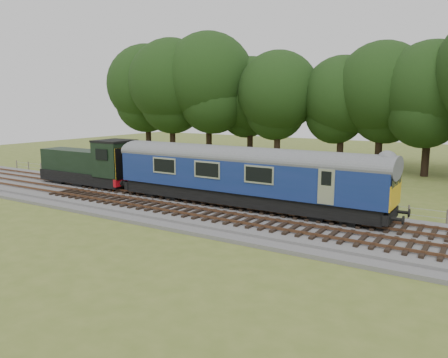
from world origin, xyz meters
The scene contains 9 objects.
ground centered at (0.00, 0.00, 0.00)m, with size 120.00×120.00×0.00m, color #546425.
ballast centered at (0.00, 0.00, 0.17)m, with size 70.00×7.00×0.35m, color #4C4C4F.
track_north centered at (0.00, 1.40, 0.42)m, with size 67.20×2.40×0.21m.
track_south centered at (0.00, -1.60, 0.42)m, with size 67.20×2.40×0.21m.
fence centered at (0.00, 4.50, 0.00)m, with size 64.00×0.12×1.00m, color #6B6054, non-canonical shape.
tree_line centered at (0.00, 22.00, 0.00)m, with size 70.00×8.00×18.00m, color black, non-canonical shape.
dmu_railcar centered at (-3.26, 1.40, 2.61)m, with size 18.05×2.86×3.88m.
shunter_loco centered at (-17.18, 1.40, 1.97)m, with size 8.92×2.60×3.38m.
worker centered at (-13.74, 0.61, 1.29)m, with size 0.69×0.45×1.89m, color #DD4D0B.
Camera 1 is at (9.95, -22.03, 6.79)m, focal length 35.00 mm.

